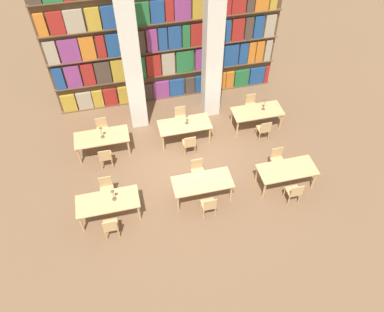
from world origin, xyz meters
name	(u,v)px	position (x,y,z in m)	size (l,w,h in m)	color
ground_plane	(191,167)	(0.00, 0.00, 0.00)	(40.00, 40.00, 0.00)	brown
bookshelf_bank	(166,37)	(-0.01, 4.00, 2.70)	(8.74, 0.35, 5.50)	brown
pillar_left	(130,54)	(-1.42, 2.72, 3.00)	(0.61, 0.61, 6.00)	silver
pillar_center	(213,44)	(1.42, 2.72, 3.00)	(0.61, 0.61, 6.00)	silver
reading_table_0	(108,203)	(-2.88, -1.38, 0.68)	(1.87, 0.85, 0.77)	tan
chair_0	(111,226)	(-2.89, -2.09, 0.49)	(0.42, 0.40, 0.90)	tan
chair_1	(107,188)	(-2.89, -0.68, 0.49)	(0.42, 0.40, 0.90)	tan
desk_lamp_0	(113,193)	(-2.67, -1.36, 1.08)	(0.14, 0.14, 0.45)	brown
reading_table_1	(202,183)	(0.05, -1.33, 0.68)	(1.87, 0.85, 0.77)	tan
chair_2	(209,205)	(0.08, -2.04, 0.49)	(0.42, 0.40, 0.90)	tan
chair_3	(198,170)	(0.08, -0.62, 0.49)	(0.42, 0.40, 0.90)	tan
reading_table_2	(287,171)	(2.82, -1.46, 0.68)	(1.87, 0.85, 0.77)	tan
chair_4	(294,192)	(2.81, -2.17, 0.49)	(0.42, 0.40, 0.90)	tan
chair_5	(277,159)	(2.81, -0.75, 0.49)	(0.42, 0.40, 0.90)	tan
reading_table_3	(102,138)	(-2.86, 1.40, 0.68)	(1.87, 0.85, 0.77)	tan
chair_6	(105,157)	(-2.83, 0.69, 0.49)	(0.42, 0.40, 0.90)	tan
chair_7	(102,129)	(-2.83, 2.11, 0.49)	(0.42, 0.40, 0.90)	tan
desk_lamp_1	(101,130)	(-2.82, 1.36, 1.10)	(0.14, 0.14, 0.49)	brown
reading_table_4	(185,126)	(0.08, 1.35, 0.68)	(1.87, 0.85, 0.77)	tan
chair_8	(189,143)	(0.09, 0.64, 0.49)	(0.42, 0.40, 0.90)	tan
chair_9	(181,117)	(0.09, 2.06, 0.49)	(0.42, 0.40, 0.90)	tan
desk_lamp_2	(187,118)	(0.17, 1.38, 1.05)	(0.14, 0.14, 0.41)	brown
reading_table_5	(257,113)	(2.87, 1.43, 0.68)	(1.87, 0.85, 0.77)	tan
chair_10	(264,129)	(2.90, 0.72, 0.49)	(0.42, 0.40, 0.90)	tan
chair_11	(251,104)	(2.90, 2.14, 0.49)	(0.42, 0.40, 0.90)	tan
desk_lamp_3	(264,102)	(3.11, 1.47, 1.09)	(0.14, 0.14, 0.47)	brown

